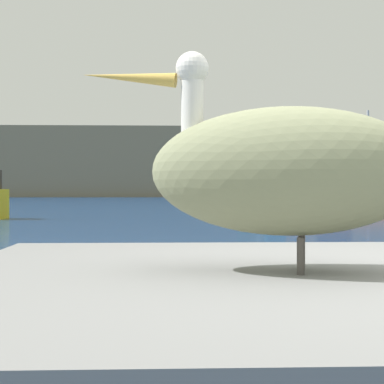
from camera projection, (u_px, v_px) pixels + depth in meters
The scene contains 5 objects.
hillside_backdrop at pixel (175, 163), 82.83m from camera, with size 140.00×11.09×8.62m, color #7F755B.
pier_dock at pixel (287, 375), 2.54m from camera, with size 2.72×2.69×0.82m, color gray.
pelican at pixel (285, 169), 2.53m from camera, with size 1.43×0.77×0.88m.
fishing_boat_green at pixel (286, 192), 42.35m from camera, with size 6.33×2.09×4.68m.
fishing_boat_orange at pixel (337, 191), 31.34m from camera, with size 5.01×3.12×4.87m.
Camera 1 is at (-1.22, -2.56, 1.15)m, focal length 60.16 mm.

